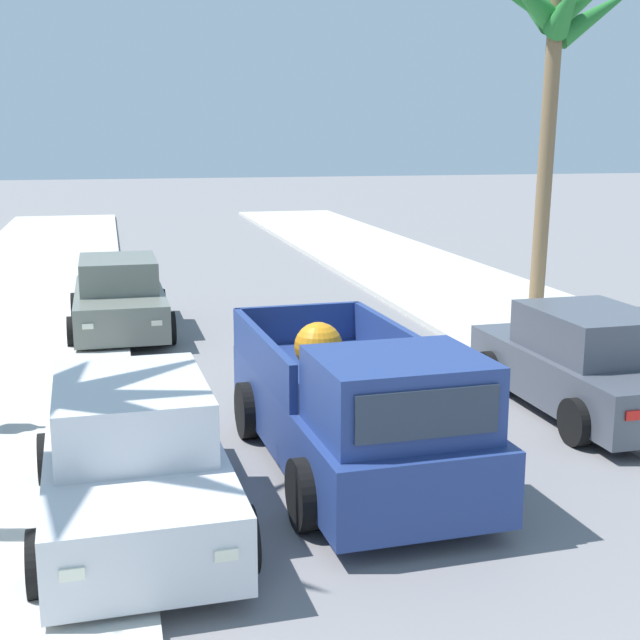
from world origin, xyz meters
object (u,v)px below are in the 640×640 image
Objects in this scene: palm_tree_right_mid at (556,31)px; pickup_truck at (356,411)px; car_left_near at (587,364)px; car_right_near at (119,298)px; car_left_mid at (133,459)px.

pickup_truck is at bearing -128.54° from palm_tree_right_mid.
car_left_near and car_right_near have the same top height.
car_right_near is (-2.63, 8.56, -0.07)m from pickup_truck.
palm_tree_right_mid reaches higher than pickup_truck.
pickup_truck reaches higher than car_right_near.
pickup_truck is 8.95m from car_right_near.
car_left_near is at bearing -112.86° from palm_tree_right_mid.
car_left_near is 1.00× the size of car_left_mid.
palm_tree_right_mid is (3.06, 7.27, 5.52)m from car_left_near.
car_left_near is at bearing -46.75° from car_right_near.
car_left_near is 1.00× the size of car_right_near.
palm_tree_right_mid is at bearing 67.14° from car_left_near.
car_left_mid is at bearing -160.23° from car_left_near.
pickup_truck is at bearing -72.92° from car_right_near.
car_right_near is 0.57× the size of palm_tree_right_mid.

